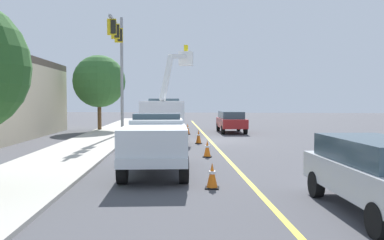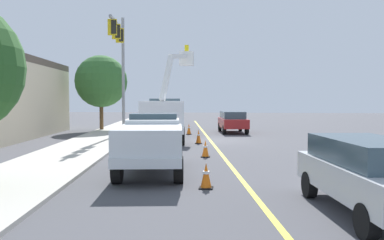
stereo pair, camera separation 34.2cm
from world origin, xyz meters
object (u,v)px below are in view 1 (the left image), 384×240
object	(u,v)px
utility_bucket_truck	(164,115)
service_pickup_truck	(156,141)
traffic_cone_leading	(212,176)
traffic_cone_mid_rear	(199,137)
passing_minivan	(231,120)
traffic_cone_trailing	(188,129)
traffic_cone_mid_front	(207,149)
trailing_sedan	(378,171)
traffic_signal_mast	(119,52)

from	to	relation	value
utility_bucket_truck	service_pickup_truck	distance (m)	11.83
traffic_cone_leading	traffic_cone_mid_rear	bearing A→B (deg)	7.09
service_pickup_truck	passing_minivan	xyz separation A→B (m)	(18.42, -2.44, -0.15)
traffic_cone_leading	traffic_cone_mid_rear	distance (m)	12.27
passing_minivan	traffic_cone_leading	xyz separation A→B (m)	(-20.71, 0.31, -0.60)
traffic_cone_mid_rear	utility_bucket_truck	bearing A→B (deg)	53.08
utility_bucket_truck	traffic_cone_trailing	bearing A→B (deg)	-12.27
traffic_cone_leading	passing_minivan	bearing A→B (deg)	-0.85
service_pickup_truck	passing_minivan	world-z (taller)	service_pickup_truck
passing_minivan	traffic_cone_trailing	world-z (taller)	passing_minivan
traffic_cone_trailing	traffic_cone_mid_front	bearing A→B (deg)	-169.10
traffic_cone_leading	utility_bucket_truck	bearing A→B (deg)	15.68
trailing_sedan	traffic_cone_trailing	bearing A→B (deg)	18.17
traffic_cone_mid_rear	trailing_sedan	bearing A→B (deg)	-159.37
utility_bucket_truck	traffic_cone_leading	size ratio (longest dim) A/B	11.20
passing_minivan	traffic_signal_mast	world-z (taller)	traffic_signal_mast
service_pickup_truck	passing_minivan	distance (m)	18.58
service_pickup_truck	trailing_sedan	xyz separation A→B (m)	(-4.48, -6.02, -0.15)
utility_bucket_truck	traffic_cone_trailing	xyz separation A→B (m)	(4.61, -1.00, -1.19)
traffic_cone_mid_front	passing_minivan	bearing A→B (deg)	-3.65
traffic_cone_mid_front	traffic_cone_leading	bearing A→B (deg)	-174.76
passing_minivan	traffic_cone_mid_front	distance (m)	14.25
passing_minivan	traffic_signal_mast	size ratio (longest dim) A/B	0.58
utility_bucket_truck	service_pickup_truck	world-z (taller)	utility_bucket_truck
traffic_cone_mid_front	traffic_cone_trailing	bearing A→B (deg)	10.90
utility_bucket_truck	passing_minivan	size ratio (longest dim) A/B	1.69
passing_minivan	traffic_cone_mid_rear	world-z (taller)	passing_minivan
traffic_cone_leading	traffic_cone_trailing	distance (m)	18.82
traffic_signal_mast	service_pickup_truck	bearing A→B (deg)	-158.85
traffic_cone_leading	traffic_cone_mid_front	xyz separation A→B (m)	(6.51, 0.60, 0.01)
trailing_sedan	traffic_cone_mid_front	xyz separation A→B (m)	(8.69, 4.49, -0.59)
utility_bucket_truck	traffic_cone_mid_rear	size ratio (longest dim) A/B	10.04
utility_bucket_truck	traffic_cone_trailing	size ratio (longest dim) A/B	10.18
trailing_sedan	traffic_cone_leading	size ratio (longest dim) A/B	6.65
traffic_cone_trailing	trailing_sedan	bearing A→B (deg)	-161.83
service_pickup_truck	traffic_cone_mid_front	distance (m)	4.54
utility_bucket_truck	trailing_sedan	distance (m)	17.97
service_pickup_truck	traffic_cone_mid_rear	xyz separation A→B (m)	(9.87, -0.62, -0.70)
service_pickup_truck	traffic_cone_trailing	world-z (taller)	service_pickup_truck
utility_bucket_truck	traffic_signal_mast	size ratio (longest dim) A/B	0.98
traffic_cone_mid_front	traffic_signal_mast	xyz separation A→B (m)	(9.61, 6.88, 5.57)
passing_minivan	traffic_cone_trailing	size ratio (longest dim) A/B	6.04
utility_bucket_truck	traffic_cone_leading	world-z (taller)	utility_bucket_truck
utility_bucket_truck	traffic_cone_mid_front	size ratio (longest dim) A/B	10.93
traffic_cone_leading	service_pickup_truck	bearing A→B (deg)	42.80
traffic_cone_mid_rear	traffic_cone_trailing	size ratio (longest dim) A/B	1.01
traffic_cone_leading	traffic_cone_trailing	xyz separation A→B (m)	(18.59, 2.92, 0.04)
service_pickup_truck	traffic_cone_mid_rear	distance (m)	9.92
traffic_cone_leading	traffic_cone_trailing	size ratio (longest dim) A/B	0.91
trailing_sedan	traffic_cone_trailing	xyz separation A→B (m)	(20.77, 6.82, -0.56)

